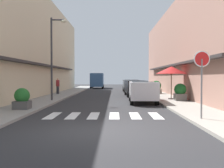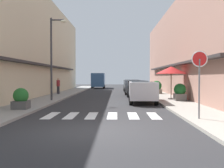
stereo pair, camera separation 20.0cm
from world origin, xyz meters
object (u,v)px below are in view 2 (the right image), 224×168
(street_lamp, at_px, (54,51))
(planter_corner, at_px, (21,99))
(cafe_umbrella, at_px, (171,70))
(planter_far, at_px, (157,87))
(round_street_sign, at_px, (199,67))
(planter_midblock, at_px, (180,92))
(pedestrian_walking_near, at_px, (58,86))
(parked_car_mid, at_px, (136,86))
(parked_car_near, at_px, (142,90))
(delivery_van, at_px, (98,79))
(parked_car_far, at_px, (131,84))

(street_lamp, distance_m, planter_corner, 6.06)
(street_lamp, xyz_separation_m, cafe_umbrella, (8.61, 1.02, -1.39))
(planter_corner, relative_size, planter_far, 0.85)
(round_street_sign, bearing_deg, planter_far, 87.47)
(cafe_umbrella, height_order, planter_midblock, cafe_umbrella)
(planter_midblock, bearing_deg, planter_far, 93.27)
(street_lamp, distance_m, cafe_umbrella, 8.78)
(street_lamp, xyz_separation_m, pedestrian_walking_near, (-1.27, 7.02, -2.74))
(pedestrian_walking_near, bearing_deg, parked_car_mid, -123.35)
(cafe_umbrella, distance_m, planter_midblock, 1.97)
(street_lamp, height_order, planter_midblock, street_lamp)
(street_lamp, bearing_deg, pedestrian_walking_near, 100.24)
(parked_car_near, height_order, planter_far, parked_car_near)
(parked_car_mid, distance_m, planter_corner, 12.77)
(round_street_sign, bearing_deg, delivery_van, 101.42)
(parked_car_mid, bearing_deg, planter_midblock, -64.46)
(street_lamp, bearing_deg, round_street_sign, -46.42)
(round_street_sign, distance_m, planter_far, 16.13)
(parked_car_near, relative_size, pedestrian_walking_near, 2.78)
(round_street_sign, height_order, planter_midblock, round_street_sign)
(delivery_van, relative_size, planter_far, 4.23)
(planter_corner, distance_m, pedestrian_walking_near, 12.28)
(round_street_sign, distance_m, street_lamp, 11.46)
(street_lamp, bearing_deg, parked_car_mid, 41.86)
(planter_corner, bearing_deg, pedestrian_walking_near, 93.73)
(cafe_umbrella, relative_size, planter_midblock, 2.04)
(parked_car_near, height_order, delivery_van, delivery_van)
(parked_car_mid, relative_size, pedestrian_walking_near, 2.87)
(parked_car_near, xyz_separation_m, planter_corner, (-6.73, -4.43, -0.27))
(delivery_van, xyz_separation_m, planter_far, (6.95, -14.86, -0.67))
(parked_car_far, distance_m, planter_midblock, 12.94)
(parked_car_mid, height_order, parked_car_far, same)
(parked_car_far, distance_m, cafe_umbrella, 11.83)
(street_lamp, height_order, planter_far, street_lamp)
(delivery_van, height_order, street_lamp, street_lamp)
(round_street_sign, height_order, pedestrian_walking_near, round_street_sign)
(planter_midblock, bearing_deg, cafe_umbrella, 108.95)
(planter_far, relative_size, pedestrian_walking_near, 0.82)
(street_lamp, relative_size, planter_far, 4.59)
(planter_midblock, distance_m, planter_far, 7.94)
(planter_midblock, bearing_deg, delivery_van, 108.00)
(parked_car_mid, distance_m, pedestrian_walking_near, 7.66)
(parked_car_near, distance_m, planter_far, 8.92)
(planter_corner, xyz_separation_m, planter_midblock, (9.46, 5.13, 0.07))
(parked_car_far, xyz_separation_m, delivery_van, (-4.67, 10.14, 0.48))
(parked_car_mid, xyz_separation_m, delivery_van, (-4.67, 17.07, 0.48))
(parked_car_near, height_order, parked_car_far, same)
(round_street_sign, xyz_separation_m, planter_midblock, (1.16, 8.12, -1.47))
(delivery_van, height_order, pedestrian_walking_near, delivery_van)
(parked_car_mid, distance_m, round_street_sign, 13.99)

